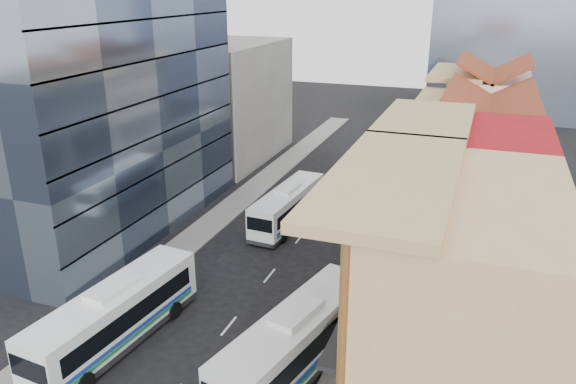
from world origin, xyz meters
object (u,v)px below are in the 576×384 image
at_px(bus_left_near, 116,314).
at_px(office_tower, 92,56).
at_px(bus_left_far, 288,205).
at_px(bus_right, 296,341).
at_px(shophouse_tan, 464,310).

bearing_deg(bus_left_near, office_tower, 133.58).
distance_m(office_tower, bus_left_far, 20.72).
distance_m(bus_left_near, bus_left_far, 20.77).
distance_m(office_tower, bus_right, 29.37).
height_order(bus_left_near, bus_right, bus_right).
relative_size(shophouse_tan, office_tower, 0.47).
xyz_separation_m(shophouse_tan, office_tower, (-31.00, 14.00, 9.00)).
relative_size(office_tower, bus_right, 2.37).
relative_size(shophouse_tan, bus_left_far, 1.24).
relative_size(office_tower, bus_left_far, 2.65).
bearing_deg(office_tower, shophouse_tan, -24.30).
relative_size(bus_left_near, bus_right, 0.99).
height_order(shophouse_tan, office_tower, office_tower).
height_order(office_tower, bus_left_near, office_tower).
distance_m(shophouse_tan, bus_left_far, 25.64).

